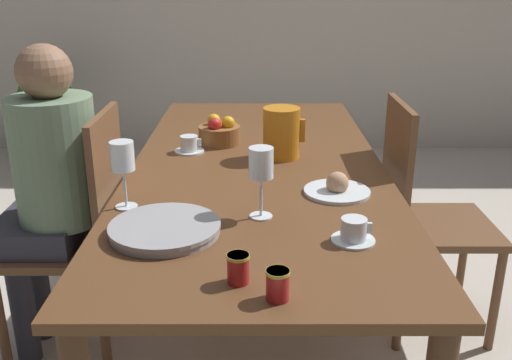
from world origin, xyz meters
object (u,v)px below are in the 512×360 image
object	(u,v)px
person_seated	(47,180)
teacup_near_person	(352,232)
chair_opposite	(421,213)
wine_glass_juice	(121,160)
wine_glass_water	(259,166)
red_pitcher	(280,133)
bread_plate	(335,188)
serving_tray	(163,229)
potted_plant	(45,106)
teacup_across	(188,145)
chair_person_side	(78,231)
jam_jar_red	(276,283)
jam_jar_amber	(237,267)
fruit_bowl	(218,133)

from	to	relation	value
person_seated	teacup_near_person	size ratio (longest dim) A/B	9.83
chair_opposite	wine_glass_juice	bearing A→B (deg)	-67.60
wine_glass_water	chair_opposite	bearing A→B (deg)	38.34
red_pitcher	wine_glass_juice	size ratio (longest dim) A/B	0.93
wine_glass_water	bread_plate	xyz separation A→B (m)	(0.26, 0.20, -0.14)
serving_tray	potted_plant	size ratio (longest dim) A/B	0.43
red_pitcher	wine_glass_water	bearing A→B (deg)	-98.21
red_pitcher	teacup_across	size ratio (longest dim) A/B	1.65
red_pitcher	potted_plant	world-z (taller)	red_pitcher
chair_person_side	jam_jar_red	xyz separation A→B (m)	(0.71, -0.81, 0.25)
chair_person_side	teacup_across	xyz separation A→B (m)	(0.39, 0.30, 0.24)
teacup_near_person	jam_jar_red	xyz separation A→B (m)	(-0.22, -0.29, 0.01)
teacup_near_person	serving_tray	world-z (taller)	teacup_near_person
chair_person_side	teacup_across	world-z (taller)	chair_person_side
red_pitcher	teacup_across	world-z (taller)	red_pitcher
jam_jar_amber	potted_plant	world-z (taller)	jam_jar_amber
wine_glass_water	jam_jar_amber	distance (m)	0.41
chair_opposite	red_pitcher	xyz separation A→B (m)	(-0.57, 0.07, 0.32)
jam_jar_red	jam_jar_amber	bearing A→B (deg)	140.62
teacup_across	potted_plant	distance (m)	2.32
wine_glass_water	serving_tray	bearing A→B (deg)	-156.75
chair_person_side	chair_opposite	xyz separation A→B (m)	(1.33, 0.16, 0.00)
serving_tray	teacup_near_person	bearing A→B (deg)	-5.28
teacup_near_person	serving_tray	bearing A→B (deg)	174.72
person_seated	teacup_across	xyz separation A→B (m)	(0.48, 0.31, 0.04)
potted_plant	chair_person_side	bearing A→B (deg)	-68.07
serving_tray	chair_person_side	bearing A→B (deg)	130.40
red_pitcher	potted_plant	xyz separation A→B (m)	(-1.65, 1.98, -0.34)
wine_glass_water	fruit_bowl	world-z (taller)	wine_glass_water
chair_opposite	teacup_across	size ratio (longest dim) A/B	7.87
wine_glass_water	jam_jar_amber	size ratio (longest dim) A/B	2.97
wine_glass_juice	fruit_bowl	bearing A→B (deg)	70.42
teacup_across	jam_jar_amber	distance (m)	1.07
chair_opposite	teacup_across	xyz separation A→B (m)	(-0.94, 0.14, 0.24)
teacup_across	bread_plate	xyz separation A→B (m)	(0.54, -0.46, -0.01)
wine_glass_water	teacup_across	bearing A→B (deg)	113.68
red_pitcher	teacup_near_person	size ratio (longest dim) A/B	1.65
bread_plate	jam_jar_amber	bearing A→B (deg)	-118.34
chair_opposite	bread_plate	world-z (taller)	chair_opposite
chair_person_side	person_seated	size ratio (longest dim) A/B	0.80
jam_jar_amber	wine_glass_juice	bearing A→B (deg)	128.54
chair_person_side	wine_glass_water	world-z (taller)	chair_person_side
person_seated	bread_plate	world-z (taller)	person_seated
fruit_bowl	teacup_near_person	bearing A→B (deg)	-65.76
chair_opposite	teacup_across	distance (m)	0.98
person_seated	jam_jar_red	distance (m)	1.14
chair_opposite	jam_jar_amber	size ratio (longest dim) A/B	13.00
chair_person_side	person_seated	xyz separation A→B (m)	(-0.09, -0.00, 0.20)
serving_tray	bread_plate	bearing A→B (deg)	30.57
chair_opposite	jam_jar_red	size ratio (longest dim) A/B	13.00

